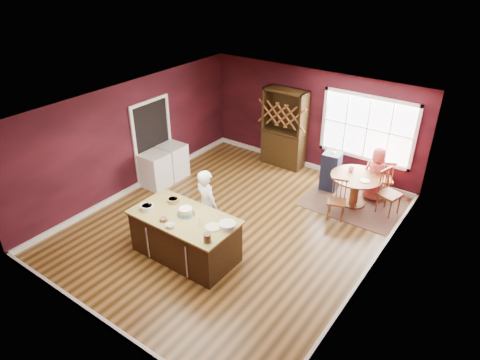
# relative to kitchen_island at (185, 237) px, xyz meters

# --- Properties ---
(room_shell) EXTENTS (7.00, 7.00, 7.00)m
(room_shell) POSITION_rel_kitchen_island_xyz_m (0.16, 1.35, 0.91)
(room_shell) COLOR brown
(room_shell) RESTS_ON ground
(window) EXTENTS (2.36, 0.10, 1.66)m
(window) POSITION_rel_kitchen_island_xyz_m (1.66, 4.82, 1.06)
(window) COLOR white
(window) RESTS_ON room_shell
(doorway) EXTENTS (0.08, 1.26, 2.13)m
(doorway) POSITION_rel_kitchen_island_xyz_m (-2.81, 1.95, 0.59)
(doorway) COLOR white
(doorway) RESTS_ON room_shell
(kitchen_island) EXTENTS (2.09, 1.09, 0.92)m
(kitchen_island) POSITION_rel_kitchen_island_xyz_m (0.00, 0.00, 0.00)
(kitchen_island) COLOR black
(kitchen_island) RESTS_ON ground
(dining_table) EXTENTS (1.19, 1.19, 0.75)m
(dining_table) POSITION_rel_kitchen_island_xyz_m (1.94, 3.74, 0.10)
(dining_table) COLOR brown
(dining_table) RESTS_ON ground
(baker) EXTENTS (0.64, 0.49, 1.56)m
(baker) POSITION_rel_kitchen_island_xyz_m (-0.06, 0.74, 0.34)
(baker) COLOR white
(baker) RESTS_ON ground
(layer_cake) EXTENTS (0.35, 0.35, 0.14)m
(layer_cake) POSITION_rel_kitchen_island_xyz_m (-0.00, 0.06, 0.55)
(layer_cake) COLOR white
(layer_cake) RESTS_ON kitchen_island
(bowl_blue) EXTENTS (0.25, 0.25, 0.10)m
(bowl_blue) POSITION_rel_kitchen_island_xyz_m (-0.73, -0.23, 0.53)
(bowl_blue) COLOR silver
(bowl_blue) RESTS_ON kitchen_island
(bowl_yellow) EXTENTS (0.22, 0.22, 0.08)m
(bowl_yellow) POSITION_rel_kitchen_island_xyz_m (-0.51, 0.25, 0.52)
(bowl_yellow) COLOR #A98056
(bowl_yellow) RESTS_ON kitchen_island
(bowl_pink) EXTENTS (0.16, 0.16, 0.06)m
(bowl_pink) POSITION_rel_kitchen_island_xyz_m (-0.20, -0.33, 0.51)
(bowl_pink) COLOR silver
(bowl_pink) RESTS_ON kitchen_island
(bowl_olive) EXTENTS (0.17, 0.17, 0.06)m
(bowl_olive) POSITION_rel_kitchen_island_xyz_m (0.04, -0.40, 0.51)
(bowl_olive) COLOR beige
(bowl_olive) RESTS_ON kitchen_island
(drinking_glass) EXTENTS (0.07, 0.07, 0.15)m
(drinking_glass) POSITION_rel_kitchen_island_xyz_m (0.45, -0.03, 0.55)
(drinking_glass) COLOR silver
(drinking_glass) RESTS_ON kitchen_island
(dinner_plate) EXTENTS (0.29, 0.29, 0.02)m
(dinner_plate) POSITION_rel_kitchen_island_xyz_m (0.68, 0.04, 0.49)
(dinner_plate) COLOR #FFEAC0
(dinner_plate) RESTS_ON kitchen_island
(white_tub) EXTENTS (0.31, 0.31, 0.11)m
(white_tub) POSITION_rel_kitchen_island_xyz_m (0.90, 0.18, 0.53)
(white_tub) COLOR silver
(white_tub) RESTS_ON kitchen_island
(stoneware_crock) EXTENTS (0.13, 0.13, 0.16)m
(stoneware_crock) POSITION_rel_kitchen_island_xyz_m (0.87, -0.35, 0.56)
(stoneware_crock) COLOR brown
(stoneware_crock) RESTS_ON kitchen_island
(rug) EXTENTS (2.19, 1.70, 0.01)m
(rug) POSITION_rel_kitchen_island_xyz_m (1.94, 3.74, -0.43)
(rug) COLOR brown
(rug) RESTS_ON ground
(chair_east) EXTENTS (0.54, 0.55, 1.08)m
(chair_east) POSITION_rel_kitchen_island_xyz_m (2.72, 3.81, 0.10)
(chair_east) COLOR brown
(chair_east) RESTS_ON ground
(chair_south) EXTENTS (0.47, 0.46, 0.92)m
(chair_south) POSITION_rel_kitchen_island_xyz_m (1.84, 2.95, 0.02)
(chair_south) COLOR #905D3A
(chair_south) RESTS_ON ground
(chair_north) EXTENTS (0.57, 0.57, 1.02)m
(chair_north) POSITION_rel_kitchen_island_xyz_m (2.34, 4.46, 0.07)
(chair_north) COLOR brown
(chair_north) RESTS_ON ground
(seated_woman) EXTENTS (0.68, 0.45, 1.36)m
(seated_woman) POSITION_rel_kitchen_island_xyz_m (2.23, 4.24, 0.24)
(seated_woman) COLOR #D35455
(seated_woman) RESTS_ON ground
(high_chair) EXTENTS (0.46, 0.46, 1.02)m
(high_chair) POSITION_rel_kitchen_island_xyz_m (1.16, 4.07, 0.07)
(high_chair) COLOR black
(high_chair) RESTS_ON ground
(toddler) EXTENTS (0.18, 0.14, 0.26)m
(toddler) POSITION_rel_kitchen_island_xyz_m (1.19, 4.09, 0.37)
(toddler) COLOR #8CA5BF
(toddler) RESTS_ON high_chair
(table_plate) EXTENTS (0.22, 0.22, 0.02)m
(table_plate) POSITION_rel_kitchen_island_xyz_m (2.18, 3.61, 0.32)
(table_plate) COLOR beige
(table_plate) RESTS_ON dining_table
(table_cup) EXTENTS (0.16, 0.16, 0.10)m
(table_cup) POSITION_rel_kitchen_island_xyz_m (1.74, 3.89, 0.36)
(table_cup) COLOR beige
(table_cup) RESTS_ON dining_table
(hutch) EXTENTS (1.17, 0.49, 2.15)m
(hutch) POSITION_rel_kitchen_island_xyz_m (-0.49, 4.57, 0.63)
(hutch) COLOR #3F210F
(hutch) RESTS_ON ground
(washer) EXTENTS (0.61, 0.59, 0.89)m
(washer) POSITION_rel_kitchen_island_xyz_m (-2.48, 1.63, 0.01)
(washer) COLOR white
(washer) RESTS_ON ground
(dryer) EXTENTS (0.62, 0.60, 0.89)m
(dryer) POSITION_rel_kitchen_island_xyz_m (-2.48, 2.27, 0.01)
(dryer) COLOR white
(dryer) RESTS_ON ground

